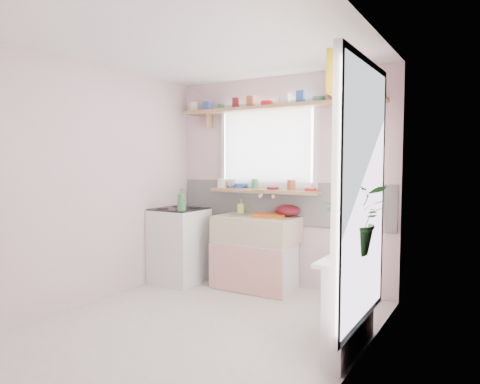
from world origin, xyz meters
The scene contains 19 objects.
room centered at (0.66, 0.86, 1.37)m, with size 3.20×3.20×3.20m.
sink_unit centered at (-0.15, 1.29, 0.43)m, with size 0.95×0.65×1.11m.
cooker centered at (-1.10, 1.05, 0.46)m, with size 0.58×0.58×0.93m.
radiator_ledge centered at (1.30, 0.20, 0.40)m, with size 0.22×0.95×0.78m.
windowsill centered at (-0.15, 1.48, 1.14)m, with size 1.40×0.22×0.04m, color tan.
pine_shelf centered at (0.00, 1.47, 2.12)m, with size 2.52×0.24×0.04m, color tan.
shelf_crockery centered at (-0.04, 1.47, 2.19)m, with size 2.47×0.11×0.12m.
sill_crockery centered at (-0.20, 1.48, 1.21)m, with size 1.35×0.11×0.12m.
dish_tray centered at (0.00, 1.35, 0.87)m, with size 0.35×0.26×0.04m, color #CA5411.
colander centered at (0.16, 1.50, 0.92)m, with size 0.30×0.30×0.14m, color #550E19.
jade_plant centered at (1.33, 0.21, 1.05)m, with size 0.49×0.43×0.55m, color #356E2C.
fruit_bowl centered at (1.23, 0.60, 0.81)m, with size 0.31×0.31×0.08m, color white.
herb_pot centered at (1.33, -0.20, 0.89)m, with size 0.12×0.08×0.22m, color #2B5D25.
soap_bottle_sink centered at (-0.48, 1.50, 0.93)m, with size 0.08×0.08×0.17m, color #CFDC62.
sill_cup centered at (-0.63, 1.54, 1.21)m, with size 0.14×0.14×0.11m, color beige.
sill_bowl centered at (-0.49, 1.54, 1.19)m, with size 0.19×0.19×0.06m, color #385FB6.
shelf_vase centered at (0.73, 1.41, 2.21)m, with size 0.14×0.14×0.14m, color #9E4B30.
cooker_bottle centered at (-0.88, 0.83, 1.05)m, with size 0.10×0.10×0.26m, color #3A743C.
fruit centered at (1.23, 0.61, 0.87)m, with size 0.20×0.14×0.10m.
Camera 1 is at (2.26, -3.03, 1.48)m, focal length 32.00 mm.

